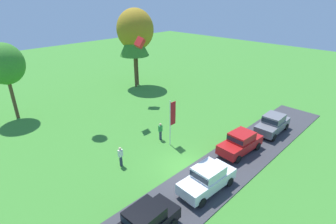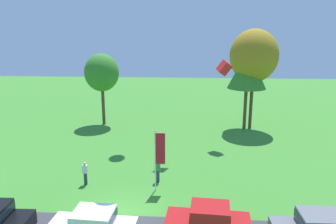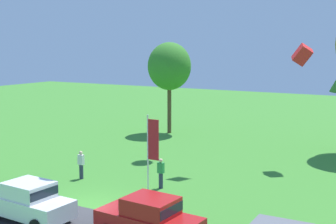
# 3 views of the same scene
# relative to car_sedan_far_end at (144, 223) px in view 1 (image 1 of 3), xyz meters

# --- Properties ---
(ground_plane) EXTENTS (120.00, 120.00, 0.00)m
(ground_plane) POSITION_rel_car_sedan_far_end_xyz_m (6.54, 2.82, -1.04)
(ground_plane) COLOR #3D842D
(pavement_strip) EXTENTS (36.00, 4.40, 0.06)m
(pavement_strip) POSITION_rel_car_sedan_far_end_xyz_m (6.54, 0.32, -1.01)
(pavement_strip) COLOR #38383D
(pavement_strip) RESTS_ON ground
(car_sedan_far_end) EXTENTS (4.46, 2.08, 1.84)m
(car_sedan_far_end) POSITION_rel_car_sedan_far_end_xyz_m (0.00, 0.00, 0.00)
(car_sedan_far_end) COLOR black
(car_sedan_far_end) RESTS_ON ground
(car_sedan_near_entrance) EXTENTS (4.49, 2.14, 1.84)m
(car_sedan_near_entrance) POSITION_rel_car_sedan_far_end_xyz_m (5.63, -0.17, 0.00)
(car_sedan_near_entrance) COLOR white
(car_sedan_near_entrance) RESTS_ON ground
(car_sedan_by_flagpole) EXTENTS (4.51, 2.19, 1.84)m
(car_sedan_by_flagpole) POSITION_rel_car_sedan_far_end_xyz_m (11.51, 0.72, 0.00)
(car_sedan_by_flagpole) COLOR red
(car_sedan_by_flagpole) RESTS_ON ground
(car_sedan_mid_row) EXTENTS (4.43, 2.02, 1.84)m
(car_sedan_mid_row) POSITION_rel_car_sedan_far_end_xyz_m (16.91, 0.33, 0.00)
(car_sedan_mid_row) COLOR slate
(car_sedan_mid_row) RESTS_ON ground
(person_beside_suv) EXTENTS (0.36, 0.24, 1.71)m
(person_beside_suv) POSITION_rel_car_sedan_far_end_xyz_m (3.10, 6.45, -0.16)
(person_beside_suv) COLOR #2D334C
(person_beside_suv) RESTS_ON ground
(person_watching_sky) EXTENTS (0.36, 0.24, 1.71)m
(person_watching_sky) POSITION_rel_car_sedan_far_end_xyz_m (8.21, 7.21, -0.16)
(person_watching_sky) COLOR #2D334C
(person_watching_sky) RESTS_ON ground
(tree_left_of_center) EXTENTS (3.91, 3.91, 8.25)m
(tree_left_of_center) POSITION_rel_car_sedan_far_end_xyz_m (0.35, 22.04, 5.03)
(tree_left_of_center) COLOR brown
(tree_left_of_center) RESTS_ON ground
(tree_center_back) EXTENTS (4.16, 4.16, 8.79)m
(tree_center_back) POSITION_rel_car_sedan_far_end_xyz_m (16.55, 21.17, 5.63)
(tree_center_back) COLOR brown
(tree_center_back) RESTS_ON ground
(tree_far_left) EXTENTS (5.19, 5.19, 10.96)m
(tree_far_left) POSITION_rel_car_sedan_far_end_xyz_m (17.25, 21.62, 7.04)
(tree_far_left) COLOR brown
(tree_far_left) RESTS_ON ground
(flag_banner) EXTENTS (0.71, 0.08, 4.34)m
(flag_banner) POSITION_rel_car_sedan_far_end_xyz_m (8.40, 5.92, 1.71)
(flag_banner) COLOR silver
(flag_banner) RESTS_ON ground
(kite_box_near_flag) EXTENTS (1.54, 1.14, 1.58)m
(kite_box_near_flag) POSITION_rel_car_sedan_far_end_xyz_m (13.57, 16.23, 6.31)
(kite_box_near_flag) COLOR red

